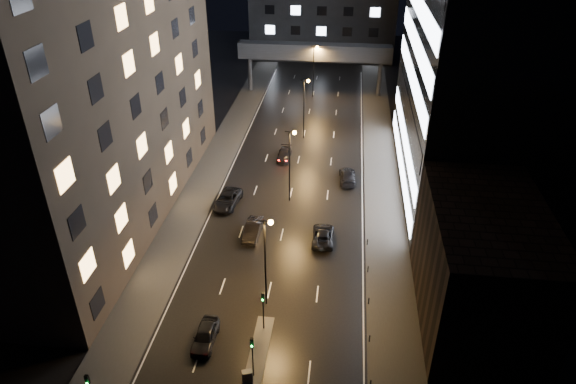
% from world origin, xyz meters
% --- Properties ---
extents(ground, '(160.00, 160.00, 0.00)m').
position_xyz_m(ground, '(0.00, 40.00, 0.00)').
color(ground, black).
rests_on(ground, ground).
extents(sidewalk_left, '(5.00, 110.00, 0.15)m').
position_xyz_m(sidewalk_left, '(-12.50, 35.00, 0.07)').
color(sidewalk_left, '#383533').
rests_on(sidewalk_left, ground).
extents(sidewalk_right, '(5.00, 110.00, 0.15)m').
position_xyz_m(sidewalk_right, '(12.50, 35.00, 0.07)').
color(sidewalk_right, '#383533').
rests_on(sidewalk_right, ground).
extents(building_left, '(15.00, 48.00, 40.00)m').
position_xyz_m(building_left, '(-22.50, 24.00, 20.00)').
color(building_left, '#2D2319').
rests_on(building_left, ground).
extents(building_right_low, '(10.00, 18.00, 12.00)m').
position_xyz_m(building_right_low, '(20.00, 9.00, 6.00)').
color(building_right_low, black).
rests_on(building_right_low, ground).
extents(building_right_glass, '(20.00, 36.00, 45.00)m').
position_xyz_m(building_right_glass, '(25.00, 36.00, 22.50)').
color(building_right_glass, black).
rests_on(building_right_glass, ground).
extents(building_far, '(34.00, 14.00, 25.00)m').
position_xyz_m(building_far, '(0.00, 98.00, 12.50)').
color(building_far, '#333335').
rests_on(building_far, ground).
extents(skybridge, '(30.00, 3.00, 10.00)m').
position_xyz_m(skybridge, '(0.00, 70.00, 8.34)').
color(skybridge, '#333335').
rests_on(skybridge, ground).
extents(median_island, '(1.60, 8.00, 0.15)m').
position_xyz_m(median_island, '(0.30, 2.00, 0.07)').
color(median_island, '#383533').
rests_on(median_island, ground).
extents(traffic_signal_near, '(0.28, 0.34, 4.40)m').
position_xyz_m(traffic_signal_near, '(0.30, 4.49, 3.09)').
color(traffic_signal_near, black).
rests_on(traffic_signal_near, median_island).
extents(traffic_signal_far, '(0.28, 0.34, 4.40)m').
position_xyz_m(traffic_signal_far, '(0.30, -1.01, 3.09)').
color(traffic_signal_far, black).
rests_on(traffic_signal_far, median_island).
extents(bollard_row, '(0.12, 25.12, 0.90)m').
position_xyz_m(bollard_row, '(10.20, 6.50, 0.45)').
color(bollard_row, black).
rests_on(bollard_row, ground).
extents(streetlight_near, '(1.45, 0.50, 10.15)m').
position_xyz_m(streetlight_near, '(0.16, 8.00, 6.50)').
color(streetlight_near, black).
rests_on(streetlight_near, ground).
extents(streetlight_mid_a, '(1.45, 0.50, 10.15)m').
position_xyz_m(streetlight_mid_a, '(0.16, 28.00, 6.50)').
color(streetlight_mid_a, black).
rests_on(streetlight_mid_a, ground).
extents(streetlight_mid_b, '(1.45, 0.50, 10.15)m').
position_xyz_m(streetlight_mid_b, '(0.16, 48.00, 6.50)').
color(streetlight_mid_b, black).
rests_on(streetlight_mid_b, ground).
extents(streetlight_far, '(1.45, 0.50, 10.15)m').
position_xyz_m(streetlight_far, '(0.16, 68.00, 6.50)').
color(streetlight_far, black).
rests_on(streetlight_far, ground).
extents(car_away_a, '(1.92, 4.74, 1.61)m').
position_xyz_m(car_away_a, '(-4.76, 2.31, 0.81)').
color(car_away_a, black).
rests_on(car_away_a, ground).
extents(car_away_b, '(1.96, 5.08, 1.65)m').
position_xyz_m(car_away_b, '(-3.42, 19.51, 0.82)').
color(car_away_b, black).
rests_on(car_away_b, ground).
extents(car_away_c, '(3.39, 6.16, 1.63)m').
position_xyz_m(car_away_c, '(-7.97, 25.86, 0.82)').
color(car_away_c, black).
rests_on(car_away_c, ground).
extents(car_away_d, '(2.00, 4.81, 1.39)m').
position_xyz_m(car_away_d, '(-2.25, 40.10, 0.69)').
color(car_away_d, black).
rests_on(car_away_d, ground).
extents(car_toward_a, '(2.54, 5.38, 1.49)m').
position_xyz_m(car_toward_a, '(4.99, 19.42, 0.74)').
color(car_toward_a, black).
rests_on(car_toward_a, ground).
extents(car_toward_b, '(2.60, 5.62, 1.59)m').
position_xyz_m(car_toward_b, '(7.57, 34.23, 0.79)').
color(car_toward_b, black).
rests_on(car_toward_b, ground).
extents(utility_cabinet, '(0.99, 0.78, 1.23)m').
position_xyz_m(utility_cabinet, '(-0.10, -1.70, 0.77)').
color(utility_cabinet, '#545457').
rests_on(utility_cabinet, median_island).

